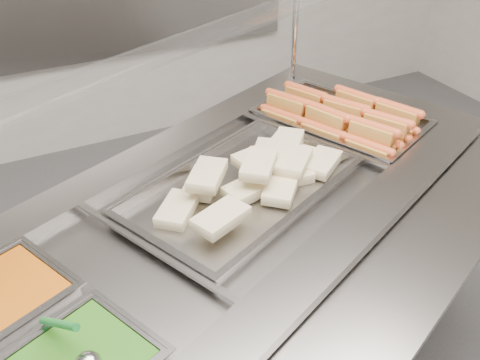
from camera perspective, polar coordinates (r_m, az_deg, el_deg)
name	(u,v)px	position (r m, az deg, el deg)	size (l,w,h in m)	color
steam_counter	(230,305)	(1.86, -1.03, -13.14)	(2.10, 1.55, 0.92)	slate
tray_rail	(391,289)	(1.38, 15.76, -11.09)	(1.78, 1.06, 0.05)	gray
sneeze_guard	(166,54)	(1.52, -7.92, 13.17)	(1.66, 0.96, 0.45)	silver
pan_hotdogs	(340,127)	(2.03, 10.65, 5.54)	(0.54, 0.65, 0.10)	gray
pan_wraps	(242,192)	(1.61, 0.23, -1.32)	(0.80, 0.65, 0.07)	gray
hotdogs_in_buns	(341,118)	(1.99, 10.68, 6.53)	(0.45, 0.57, 0.12)	#97601F
tortilla_wraps	(263,170)	(1.64, 2.45, 1.06)	(0.67, 0.42, 0.10)	beige
serving_spoon	(83,357)	(1.17, -16.42, -17.66)	(0.10, 0.17, 0.14)	#A1A1A5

